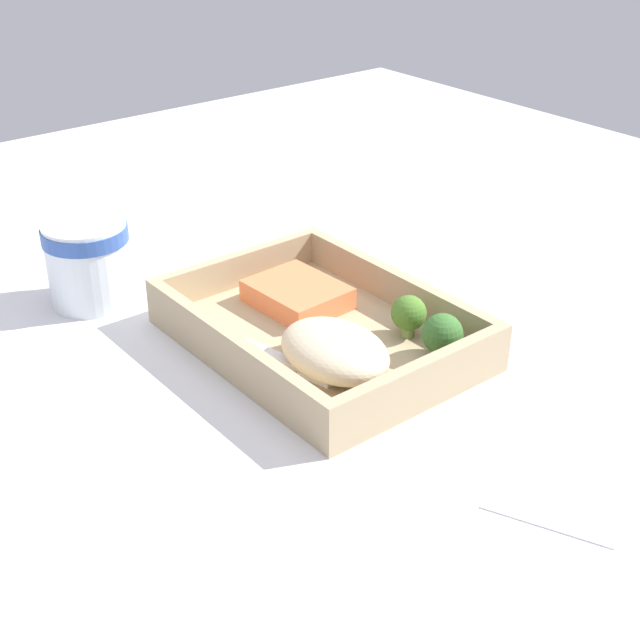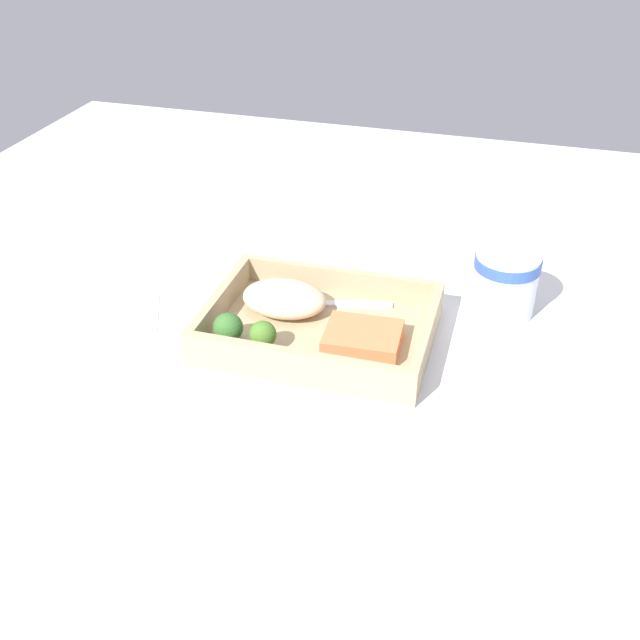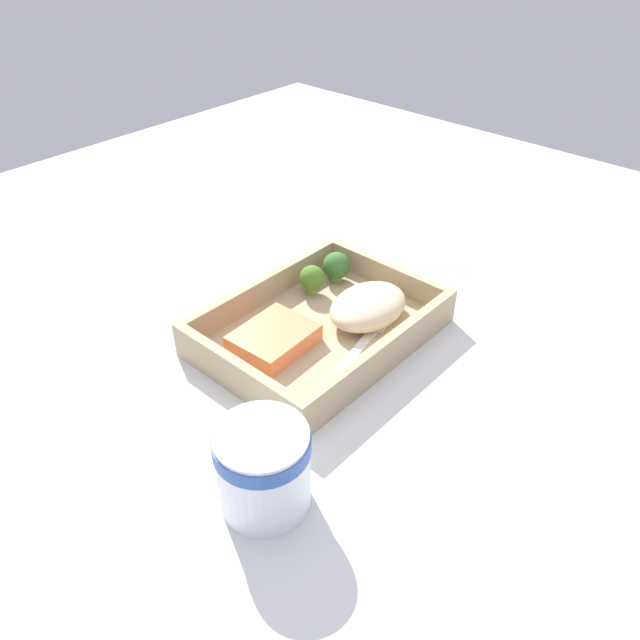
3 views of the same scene
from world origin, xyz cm
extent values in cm
cube|color=silver|center=(0.00, 0.00, -1.00)|extent=(160.00, 160.00, 2.00)
cube|color=tan|center=(0.00, 0.00, 0.60)|extent=(28.43, 20.93, 1.20)
cube|color=tan|center=(0.00, -9.86, 2.94)|extent=(28.43, 1.20, 3.48)
cube|color=tan|center=(0.00, 9.86, 2.94)|extent=(28.43, 1.20, 3.48)
cube|color=tan|center=(-13.61, 0.00, 2.94)|extent=(1.20, 18.53, 3.48)
cube|color=tan|center=(13.61, 0.00, 2.94)|extent=(1.20, 18.53, 3.48)
cube|color=#F37B49|center=(-6.05, 1.94, 2.32)|extent=(9.62, 8.01, 2.25)
ellipsoid|color=beige|center=(5.74, -2.96, 3.15)|extent=(11.24, 8.18, 3.90)
cylinder|color=#799751|center=(5.40, 6.27, 1.94)|extent=(1.28, 1.28, 1.49)
sphere|color=#497728|center=(5.40, 6.27, 3.61)|extent=(3.36, 3.36, 3.36)
cylinder|color=#80A868|center=(10.03, 5.99, 1.85)|extent=(1.43, 1.43, 1.30)
sphere|color=#37692C|center=(10.03, 5.99, 3.53)|extent=(3.76, 3.76, 3.76)
cube|color=silver|center=(-1.75, -6.52, 1.42)|extent=(12.33, 3.87, 0.44)
cube|color=silver|center=(5.94, -4.74, 1.42)|extent=(3.81, 2.91, 0.44)
cylinder|color=silver|center=(-21.78, -12.79, 4.39)|extent=(8.39, 8.39, 8.78)
cylinder|color=#3356A8|center=(-21.78, -12.79, 7.59)|extent=(8.64, 8.64, 1.58)
cube|color=white|center=(27.34, 1.72, 0.12)|extent=(13.52, 14.50, 0.24)
camera|label=1|loc=(57.09, -45.66, 43.11)|focal=50.00mm
camera|label=2|loc=(-21.98, 75.86, 55.00)|focal=42.00mm
camera|label=3|loc=(-45.87, -41.17, 47.78)|focal=35.00mm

